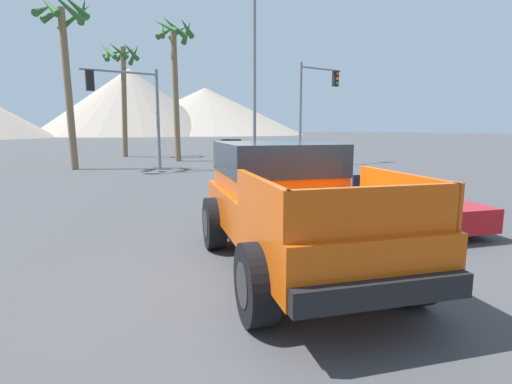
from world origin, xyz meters
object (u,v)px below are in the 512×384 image
Objects in this scene: parked_car_dark at (230,146)px; traffic_light_main at (128,99)px; palm_tree_tall at (175,58)px; red_convertible_car at (391,202)px; traffic_light_crosswalk at (316,95)px; street_lamp_post at (254,66)px; palm_tree_leaning at (122,72)px; palm_tree_short at (66,42)px; orange_pickup_truck at (287,197)px.

parked_car_dark is 0.97× the size of traffic_light_main.
red_convertible_car is at bearing -97.93° from palm_tree_tall.
traffic_light_crosswalk is 0.76× the size of street_lamp_post.
palm_tree_leaning reaches higher than parked_car_dark.
traffic_light_main is at bearing -104.96° from palm_tree_leaning.
traffic_light_crosswalk is 0.67× the size of palm_tree_tall.
traffic_light_main is (-10.75, -8.55, 2.89)m from parked_car_dark.
street_lamp_post is 0.94× the size of palm_tree_leaning.
palm_tree_leaning is (-7.99, 1.78, 5.50)m from parked_car_dark.
palm_tree_tall is at bearing 14.46° from palm_tree_short.
red_convertible_car is at bearing -101.40° from street_lamp_post.
parked_car_dark is 9.54m from palm_tree_tall.
traffic_light_crosswalk is (10.68, -1.69, 0.53)m from traffic_light_main.
traffic_light_main is 6.86m from street_lamp_post.
traffic_light_crosswalk is 8.31m from street_lamp_post.
palm_tree_short is at bearing 160.81° from traffic_light_crosswalk.
palm_tree_tall is (6.54, 19.50, 5.38)m from orange_pickup_truck.
parked_car_dark is 0.60× the size of palm_tree_leaning.
palm_tree_tall is 1.07× the size of palm_tree_leaning.
red_convertible_car is 0.98× the size of traffic_light_main.
palm_tree_tall is (2.57, 18.44, 6.05)m from red_convertible_car.
palm_tree_leaning is (4.87, 7.57, -0.22)m from palm_tree_short.
orange_pickup_truck is 0.62× the size of palm_tree_short.
traffic_light_main is 0.57× the size of palm_tree_tall.
street_lamp_post is at bearing 96.97° from red_convertible_car.
traffic_light_crosswalk is at bearing -56.63° from palm_tree_leaning.
red_convertible_car is 9.36m from street_lamp_post.
palm_tree_short is at bearing -165.54° from palm_tree_tall.
street_lamp_post reaches higher than traffic_light_crosswalk.
street_lamp_post reaches higher than red_convertible_car.
palm_tree_leaning is at bearing 92.57° from street_lamp_post.
parked_car_dark is at bearing 32.91° from palm_tree_tall.
red_convertible_car is 25.01m from palm_tree_leaning.
palm_tree_short is (-12.79, 4.45, 2.31)m from traffic_light_crosswalk.
traffic_light_main is 10.83m from traffic_light_crosswalk.
traffic_light_crosswalk is (12.82, 13.36, 2.97)m from orange_pickup_truck.
traffic_light_main is 0.65× the size of street_lamp_post.
red_convertible_car is at bearing -76.75° from palm_tree_short.
palm_tree_leaning reaches higher than orange_pickup_truck.
red_convertible_car is 0.57× the size of palm_tree_short.
parked_car_dark is 14.04m from traffic_light_main.
traffic_light_crosswalk is 13.74m from palm_tree_short.
parked_car_dark is at bearing 63.16° from street_lamp_post.
palm_tree_leaning is (2.76, 10.34, 2.61)m from traffic_light_main.
palm_tree_tall is at bearing 84.88° from street_lamp_post.
orange_pickup_truck is at bearing -121.32° from street_lamp_post.
orange_pickup_truck is at bearing -133.82° from traffic_light_crosswalk.
traffic_light_crosswalk is at bearing 72.66° from red_convertible_car.
parked_car_dark is at bearing 80.62° from orange_pickup_truck.
palm_tree_leaning is (-1.64, 5.89, -0.32)m from palm_tree_tall.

